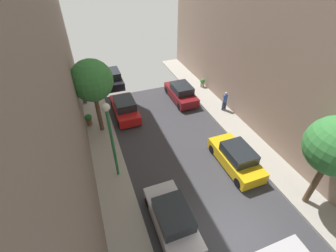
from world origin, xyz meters
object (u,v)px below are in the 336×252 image
Objects in this scene: parked_car_right_2 at (181,93)px; potted_plant_0 at (84,98)px; parked_car_left_3 at (172,219)px; pedestrian at (225,100)px; potted_plant_4 at (89,119)px; potted_plant_5 at (202,82)px; lamp_post at (110,131)px; street_tree_0 at (92,81)px; street_tree_1 at (336,146)px; parked_car_left_4 at (125,108)px; parked_car_right_1 at (236,158)px; parked_car_left_5 at (112,78)px.

parked_car_right_2 is 4.78× the size of potted_plant_0.
pedestrian is at bearing 45.80° from parked_car_left_3.
parked_car_right_2 is at bearing 7.53° from potted_plant_4.
potted_plant_0 is at bearing 90.32° from potted_plant_4.
lamp_post is (-10.21, -8.39, 2.98)m from potted_plant_5.
pedestrian is at bearing -26.02° from potted_plant_0.
potted_plant_0 is at bearing 100.69° from street_tree_0.
parked_car_left_3 is 0.76× the size of street_tree_1.
lamp_post is at bearing -106.60° from parked_car_left_4.
parked_car_right_2 is at bearing 90.00° from parked_car_right_1.
parked_car_left_5 is 4.21m from potted_plant_0.
street_tree_1 reaches higher than potted_plant_5.
street_tree_0 is at bearing 138.13° from parked_car_right_1.
potted_plant_0 is 0.17× the size of lamp_post.
pedestrian is at bearing 86.45° from street_tree_1.
potted_plant_4 is (-3.01, -0.45, -0.05)m from parked_car_left_4.
potted_plant_5 is (8.31, 2.01, -0.11)m from parked_car_left_4.
street_tree_1 is at bearing -67.33° from parked_car_left_5.
parked_car_right_1 is 4.78× the size of potted_plant_0.
street_tree_1 is at bearing -58.01° from parked_car_left_4.
parked_car_left_5 is 4.92× the size of potted_plant_5.
lamp_post is (1.13, -9.40, 2.93)m from potted_plant_0.
potted_plant_5 is at bearing 24.95° from parked_car_right_2.
street_tree_0 is 5.85m from potted_plant_0.
street_tree_0 is 6.00× the size of potted_plant_4.
parked_car_left_4 is 14.61m from street_tree_1.
street_tree_0 is 1.01× the size of street_tree_1.
potted_plant_0 is at bearing 134.96° from parked_car_left_4.
street_tree_1 reaches higher than lamp_post.
parked_car_left_3 reaches higher than potted_plant_5.
potted_plant_0 is at bearing 164.29° from parked_car_right_2.
parked_car_right_2 is 0.75× the size of street_tree_0.
potted_plant_5 is at bearing 74.20° from parked_car_right_1.
parked_car_left_5 and parked_car_right_2 have the same top height.
street_tree_1 is (2.11, -3.77, 3.52)m from parked_car_right_1.
parked_car_left_4 is 5.44m from parked_car_right_2.
parked_car_left_3 is 1.00× the size of parked_car_left_5.
pedestrian is at bearing 65.14° from parked_car_right_1.
parked_car_right_2 is at bearing 43.94° from lamp_post.
lamp_post is (-1.90, -6.37, 2.87)m from parked_car_left_4.
street_tree_0 is at bearing -161.63° from potted_plant_5.
street_tree_1 is at bearing -93.55° from pedestrian.
parked_car_right_1 is 14.09m from potted_plant_0.
pedestrian is at bearing 21.61° from lamp_post.
street_tree_1 reaches higher than potted_plant_4.
parked_car_left_5 is 8.53m from street_tree_0.
pedestrian is 11.06m from lamp_post.
parked_car_left_5 is 15.21m from parked_car_right_1.
street_tree_0 is at bearing 93.23° from lamp_post.
parked_car_left_3 is 1.00× the size of parked_car_right_2.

